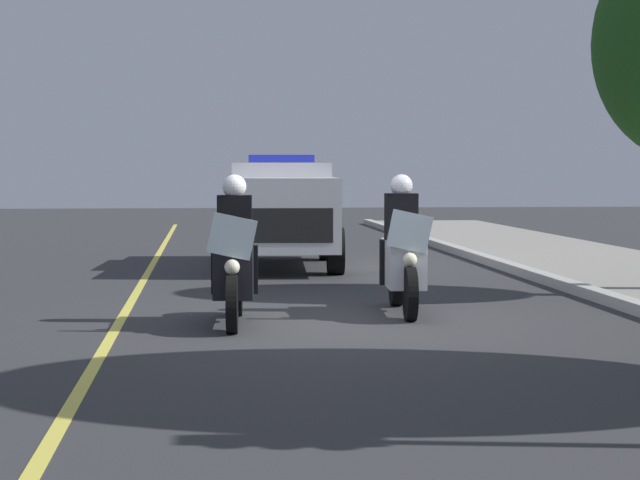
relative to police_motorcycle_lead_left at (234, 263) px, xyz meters
name	(u,v)px	position (x,y,z in m)	size (l,w,h in m)	color
ground_plane	(329,323)	(0.01, 1.09, -0.70)	(80.00, 80.00, 0.00)	#333335
lane_stripe_center	(117,325)	(0.01, -1.33, -0.70)	(48.00, 0.12, 0.01)	#E0D14C
police_motorcycle_lead_left	(234,263)	(0.00, 0.00, 0.00)	(2.14, 0.60, 1.72)	black
police_motorcycle_lead_right	(403,257)	(-0.80, 2.10, 0.00)	(2.14, 0.60, 1.72)	black
police_suv	(282,209)	(-7.60, 1.05, 0.37)	(5.00, 2.30, 2.05)	silver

